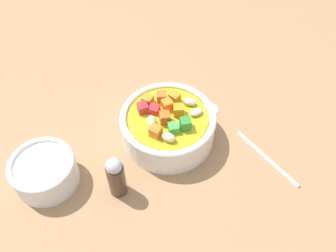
{
  "coord_description": "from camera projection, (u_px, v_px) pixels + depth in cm",
  "views": [
    {
      "loc": [
        -33.34,
        -17.58,
        49.35
      ],
      "look_at": [
        0.0,
        0.0,
        2.85
      ],
      "focal_mm": 38.3,
      "sensor_mm": 36.0,
      "label": 1
    }
  ],
  "objects": [
    {
      "name": "spoon",
      "position": [
        236.0,
        129.0,
        0.63
      ],
      "size": [
        10.78,
        20.58,
        1.0
      ],
      "rotation": [
        0.0,
        0.0,
        7.41
      ],
      "color": "silver",
      "rests_on": "ground_plane"
    },
    {
      "name": "side_bowl_small",
      "position": [
        44.0,
        171.0,
        0.55
      ],
      "size": [
        9.96,
        9.96,
        4.95
      ],
      "color": "white",
      "rests_on": "ground_plane"
    },
    {
      "name": "pepper_shaker",
      "position": [
        116.0,
        176.0,
        0.52
      ],
      "size": [
        2.68,
        2.68,
        8.07
      ],
      "color": "#4C3828",
      "rests_on": "ground_plane"
    },
    {
      "name": "ground_plane",
      "position": [
        168.0,
        140.0,
        0.63
      ],
      "size": [
        140.0,
        140.0,
        2.0
      ],
      "primitive_type": "cube",
      "color": "#9E754F"
    },
    {
      "name": "soup_bowl_main",
      "position": [
        168.0,
        125.0,
        0.6
      ],
      "size": [
        15.82,
        15.82,
        7.02
      ],
      "color": "white",
      "rests_on": "ground_plane"
    }
  ]
}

